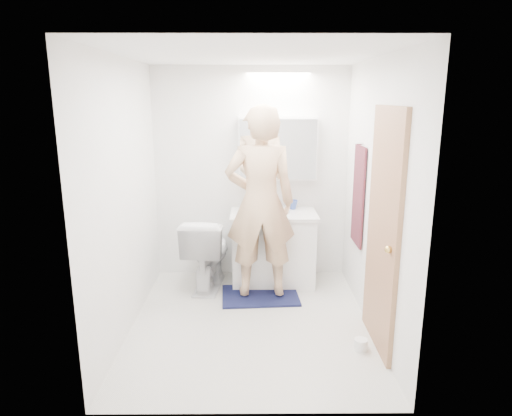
{
  "coord_description": "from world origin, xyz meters",
  "views": [
    {
      "loc": [
        0.02,
        -3.84,
        2.07
      ],
      "look_at": [
        0.05,
        0.25,
        1.05
      ],
      "focal_mm": 31.56,
      "sensor_mm": 36.0,
      "label": 1
    }
  ],
  "objects_px": {
    "medicine_cabinet": "(278,149)",
    "toilet": "(207,252)",
    "vanity_cabinet": "(273,249)",
    "toilet_paper_roll": "(361,345)",
    "toothbrush_cup": "(293,205)",
    "person": "(260,203)",
    "soap_bottle_a": "(247,200)",
    "soap_bottle_b": "(253,202)"
  },
  "relations": [
    {
      "from": "person",
      "to": "toilet_paper_roll",
      "type": "height_order",
      "value": "person"
    },
    {
      "from": "person",
      "to": "soap_bottle_b",
      "type": "height_order",
      "value": "person"
    },
    {
      "from": "person",
      "to": "soap_bottle_a",
      "type": "xyz_separation_m",
      "value": [
        -0.14,
        0.55,
        -0.1
      ]
    },
    {
      "from": "soap_bottle_a",
      "to": "vanity_cabinet",
      "type": "bearing_deg",
      "value": -27.12
    },
    {
      "from": "medicine_cabinet",
      "to": "toothbrush_cup",
      "type": "relative_size",
      "value": 7.97
    },
    {
      "from": "toilet_paper_roll",
      "to": "toilet",
      "type": "bearing_deg",
      "value": 136.64
    },
    {
      "from": "person",
      "to": "medicine_cabinet",
      "type": "bearing_deg",
      "value": -112.35
    },
    {
      "from": "soap_bottle_b",
      "to": "toilet_paper_roll",
      "type": "distance_m",
      "value": 2.04
    },
    {
      "from": "vanity_cabinet",
      "to": "toilet_paper_roll",
      "type": "height_order",
      "value": "vanity_cabinet"
    },
    {
      "from": "soap_bottle_b",
      "to": "toilet_paper_roll",
      "type": "height_order",
      "value": "soap_bottle_b"
    },
    {
      "from": "medicine_cabinet",
      "to": "toilet",
      "type": "height_order",
      "value": "medicine_cabinet"
    },
    {
      "from": "soap_bottle_a",
      "to": "medicine_cabinet",
      "type": "bearing_deg",
      "value": 9.92
    },
    {
      "from": "toilet",
      "to": "soap_bottle_a",
      "type": "relative_size",
      "value": 3.85
    },
    {
      "from": "medicine_cabinet",
      "to": "toilet",
      "type": "bearing_deg",
      "value": -157.48
    },
    {
      "from": "medicine_cabinet",
      "to": "toilet",
      "type": "relative_size",
      "value": 1.09
    },
    {
      "from": "toothbrush_cup",
      "to": "toilet_paper_roll",
      "type": "relative_size",
      "value": 1.0
    },
    {
      "from": "soap_bottle_a",
      "to": "toothbrush_cup",
      "type": "height_order",
      "value": "soap_bottle_a"
    },
    {
      "from": "person",
      "to": "soap_bottle_b",
      "type": "distance_m",
      "value": 0.59
    },
    {
      "from": "soap_bottle_a",
      "to": "toilet",
      "type": "bearing_deg",
      "value": -148.99
    },
    {
      "from": "toothbrush_cup",
      "to": "vanity_cabinet",
      "type": "bearing_deg",
      "value": -144.64
    },
    {
      "from": "toilet",
      "to": "person",
      "type": "distance_m",
      "value": 0.89
    },
    {
      "from": "medicine_cabinet",
      "to": "soap_bottle_a",
      "type": "bearing_deg",
      "value": -170.08
    },
    {
      "from": "medicine_cabinet",
      "to": "soap_bottle_a",
      "type": "distance_m",
      "value": 0.67
    },
    {
      "from": "toothbrush_cup",
      "to": "toilet_paper_roll",
      "type": "xyz_separation_m",
      "value": [
        0.45,
        -1.6,
        -0.82
      ]
    },
    {
      "from": "medicine_cabinet",
      "to": "person",
      "type": "height_order",
      "value": "person"
    },
    {
      "from": "medicine_cabinet",
      "to": "toothbrush_cup",
      "type": "height_order",
      "value": "medicine_cabinet"
    },
    {
      "from": "toilet",
      "to": "vanity_cabinet",
      "type": "bearing_deg",
      "value": -164.96
    },
    {
      "from": "soap_bottle_a",
      "to": "toothbrush_cup",
      "type": "relative_size",
      "value": 1.9
    },
    {
      "from": "vanity_cabinet",
      "to": "toilet_paper_roll",
      "type": "distance_m",
      "value": 1.63
    },
    {
      "from": "vanity_cabinet",
      "to": "toothbrush_cup",
      "type": "xyz_separation_m",
      "value": [
        0.23,
        0.16,
        0.48
      ]
    },
    {
      "from": "medicine_cabinet",
      "to": "toothbrush_cup",
      "type": "xyz_separation_m",
      "value": [
        0.18,
        -0.05,
        -0.63
      ]
    },
    {
      "from": "soap_bottle_a",
      "to": "toilet_paper_roll",
      "type": "xyz_separation_m",
      "value": [
        0.97,
        -1.59,
        -0.88
      ]
    },
    {
      "from": "soap_bottle_b",
      "to": "toothbrush_cup",
      "type": "bearing_deg",
      "value": -2.52
    },
    {
      "from": "toilet",
      "to": "person",
      "type": "bearing_deg",
      "value": 160.36
    },
    {
      "from": "soap_bottle_a",
      "to": "toothbrush_cup",
      "type": "bearing_deg",
      "value": 1.11
    },
    {
      "from": "soap_bottle_b",
      "to": "toilet",
      "type": "bearing_deg",
      "value": -149.74
    },
    {
      "from": "vanity_cabinet",
      "to": "soap_bottle_a",
      "type": "xyz_separation_m",
      "value": [
        -0.29,
        0.15,
        0.54
      ]
    },
    {
      "from": "medicine_cabinet",
      "to": "person",
      "type": "xyz_separation_m",
      "value": [
        -0.2,
        -0.61,
        -0.48
      ]
    },
    {
      "from": "medicine_cabinet",
      "to": "toothbrush_cup",
      "type": "bearing_deg",
      "value": -15.93
    },
    {
      "from": "medicine_cabinet",
      "to": "toilet",
      "type": "distance_m",
      "value": 1.39
    },
    {
      "from": "medicine_cabinet",
      "to": "toilet_paper_roll",
      "type": "bearing_deg",
      "value": -69.38
    },
    {
      "from": "vanity_cabinet",
      "to": "toothbrush_cup",
      "type": "distance_m",
      "value": 0.56
    }
  ]
}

